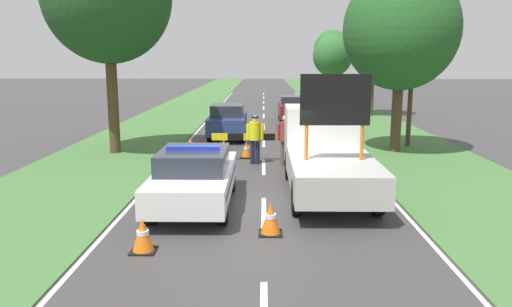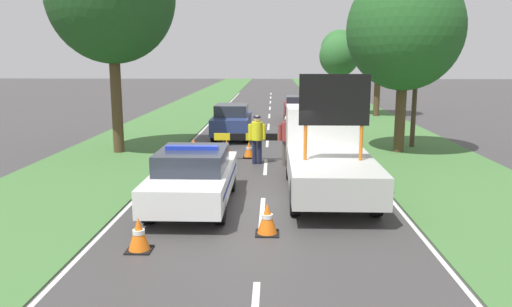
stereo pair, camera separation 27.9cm
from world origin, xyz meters
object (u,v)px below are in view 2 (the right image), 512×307
Objects in this scene: road_barrier at (262,138)px; traffic_cone_centre_front at (139,234)px; queued_car_wagon_maroon at (298,108)px; roadside_tree_near_right at (405,30)px; queued_car_hatch_blue at (232,121)px; police_officer at (257,135)px; traffic_cone_near_truck at (249,149)px; pedestrian_civilian at (287,136)px; traffic_cone_lane_edge at (194,146)px; roadside_tree_far_left at (380,35)px; utility_pole at (417,63)px; roadside_tree_mid_right at (339,50)px; work_truck at (326,152)px; police_car at (194,176)px; traffic_cone_behind_barrier at (267,219)px; roadside_tree_mid_left at (339,56)px; traffic_cone_near_police at (227,147)px.

road_barrier is 5.15× the size of traffic_cone_centre_front.
queued_car_wagon_maroon is at bearing 78.66° from traffic_cone_centre_front.
queued_car_hatch_blue is at bearing 153.98° from roadside_tree_near_right.
police_officer is 1.42m from traffic_cone_near_truck.
traffic_cone_near_truck is 0.15× the size of queued_car_hatch_blue.
traffic_cone_near_truck is 0.09× the size of roadside_tree_near_right.
roadside_tree_near_right is (5.71, 2.44, 3.83)m from police_officer.
traffic_cone_lane_edge is at bearing 154.04° from pedestrian_civilian.
utility_pole is at bearing -93.94° from roadside_tree_far_left.
roadside_tree_far_left is (1.68, 12.93, 0.38)m from roadside_tree_near_right.
utility_pole reaches higher than roadside_tree_mid_right.
roadside_tree_near_right is 22.44m from roadside_tree_mid_right.
work_truck is at bearing 110.19° from queued_car_hatch_blue.
utility_pole is (5.49, 3.97, 2.51)m from pedestrian_civilian.
utility_pole reaches higher than queued_car_wagon_maroon.
police_officer is 2.55× the size of traffic_cone_centre_front.
traffic_cone_centre_front is 21.33m from queued_car_wagon_maroon.
utility_pole reaches higher than road_barrier.
police_car reaches higher than road_barrier.
roadside_tree_mid_right is (5.58, 32.24, 4.10)m from traffic_cone_behind_barrier.
work_truck reaches higher than police_officer.
queued_car_hatch_blue is at bearing 61.94° from queued_car_wagon_maroon.
traffic_cone_behind_barrier is at bearing -100.26° from roadside_tree_mid_left.
utility_pole reaches higher than work_truck.
traffic_cone_centre_front is (-4.20, -4.77, -0.78)m from work_truck.
police_car is 6.94× the size of traffic_cone_centre_front.
roadside_tree_mid_right is at bearing -111.44° from queued_car_hatch_blue.
roadside_tree_near_right is at bearing -90.87° from roadside_tree_mid_right.
traffic_cone_near_truck is (1.13, 6.43, -0.47)m from police_car.
roadside_tree_mid_left is 4.53m from roadside_tree_mid_right.
work_truck is 3.32× the size of police_officer.
traffic_cone_near_police is at bearing -61.82° from work_truck.
roadside_tree_far_left reaches higher than queued_car_hatch_blue.
roadside_tree_far_left reaches higher than traffic_cone_near_police.
traffic_cone_centre_front is at bearing -103.73° from roadside_tree_mid_right.
pedestrian_civilian is 0.26× the size of utility_pole.
work_truck is 7.31m from traffic_cone_lane_edge.
queued_car_hatch_blue is at bearing 116.27° from pedestrian_civilian.
queued_car_wagon_maroon is (2.11, 12.49, -0.25)m from police_officer.
police_officer is at bearing -103.67° from roadside_tree_mid_right.
traffic_cone_centre_front is at bearing -87.07° from traffic_cone_lane_edge.
police_officer is 0.24× the size of roadside_tree_far_left.
queued_car_wagon_maroon is at bearing -107.64° from roadside_tree_mid_right.
pedestrian_civilian is 2.62× the size of traffic_cone_centre_front.
roadside_tree_mid_right reaches higher than road_barrier.
traffic_cone_behind_barrier is 1.09× the size of traffic_cone_lane_edge.
pedestrian_civilian is (0.93, -0.87, 0.21)m from road_barrier.
pedestrian_civilian is at bearing -111.89° from roadside_tree_far_left.
traffic_cone_centre_front is 0.10× the size of roadside_tree_near_right.
queued_car_hatch_blue is 0.57× the size of roadside_tree_far_left.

